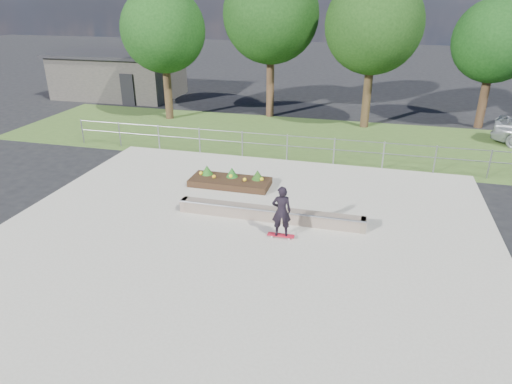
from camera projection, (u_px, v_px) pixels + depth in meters
The scene contains 12 objects.
ground at pixel (236, 246), 13.13m from camera, with size 120.00×120.00×0.00m, color black.
grass_verge at pixel (300, 138), 22.88m from camera, with size 30.00×8.00×0.02m, color #385421.
concrete_slab at pixel (236, 245), 13.12m from camera, with size 15.00×15.00×0.06m, color #A3A091.
fence at pixel (287, 144), 19.47m from camera, with size 20.06×0.06×1.20m.
building at pixel (119, 74), 31.74m from camera, with size 8.40×5.40×3.00m.
tree_far_left at pixel (163, 30), 24.57m from camera, with size 4.55×4.55×7.15m.
tree_mid_left at pixel (271, 15), 24.76m from camera, with size 5.25×5.25×8.25m.
tree_mid_right at pixel (374, 25), 22.75m from camera, with size 4.90×4.90×7.70m.
tree_far_right at pixel (495, 41), 22.98m from camera, with size 4.20×4.20×6.60m.
grind_ledge at pixel (270, 214), 14.46m from camera, with size 6.00×0.44×0.43m.
planter_bed at pixel (230, 180), 17.13m from camera, with size 3.00×1.20×0.61m.
skateboarder at pixel (281, 212), 13.16m from camera, with size 0.80×0.50×1.64m.
Camera 1 is at (3.46, -10.89, 6.70)m, focal length 32.00 mm.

